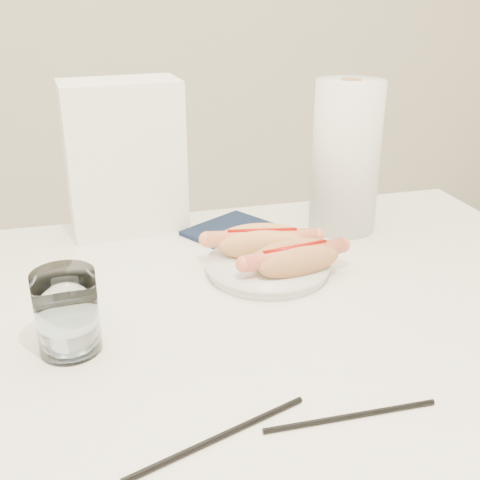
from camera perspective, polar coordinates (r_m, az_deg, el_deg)
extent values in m
cube|color=white|center=(0.83, -2.52, -8.36)|extent=(1.20, 0.80, 0.04)
cylinder|color=silver|center=(1.49, 15.75, -10.81)|extent=(0.04, 0.04, 0.71)
cylinder|color=silver|center=(0.93, 2.64, -2.72)|extent=(0.20, 0.20, 0.02)
ellipsoid|color=#EAA05D|center=(0.94, 2.22, -0.50)|extent=(0.14, 0.06, 0.05)
ellipsoid|color=#EAA05D|center=(0.97, 2.00, 0.27)|extent=(0.14, 0.06, 0.05)
ellipsoid|color=#EAA05D|center=(0.96, 2.10, -0.72)|extent=(0.13, 0.08, 0.03)
cylinder|color=#F17F55|center=(0.95, 2.12, 0.22)|extent=(0.18, 0.06, 0.03)
cylinder|color=#990A05|center=(0.94, 2.13, 0.84)|extent=(0.11, 0.03, 0.01)
ellipsoid|color=#CA834E|center=(0.89, 5.71, -2.08)|extent=(0.14, 0.05, 0.05)
ellipsoid|color=#CA834E|center=(0.91, 4.77, -1.32)|extent=(0.14, 0.05, 0.05)
ellipsoid|color=#CA834E|center=(0.91, 5.21, -2.30)|extent=(0.13, 0.07, 0.02)
cylinder|color=#E1684F|center=(0.90, 5.25, -1.36)|extent=(0.17, 0.05, 0.02)
cylinder|color=#990A05|center=(0.89, 5.27, -0.75)|extent=(0.11, 0.02, 0.01)
cylinder|color=silver|center=(0.76, -16.21, -6.64)|extent=(0.08, 0.08, 0.11)
cylinder|color=black|center=(0.63, -2.03, -18.29)|extent=(0.20, 0.07, 0.01)
cylinder|color=black|center=(0.66, 10.55, -16.19)|extent=(0.19, 0.01, 0.01)
cube|color=white|center=(1.08, -10.99, 7.75)|extent=(0.21, 0.13, 0.27)
cube|color=#101A34|center=(1.07, -0.26, 0.70)|extent=(0.20, 0.20, 0.01)
cylinder|color=silver|center=(1.08, 10.06, 7.77)|extent=(0.13, 0.13, 0.27)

